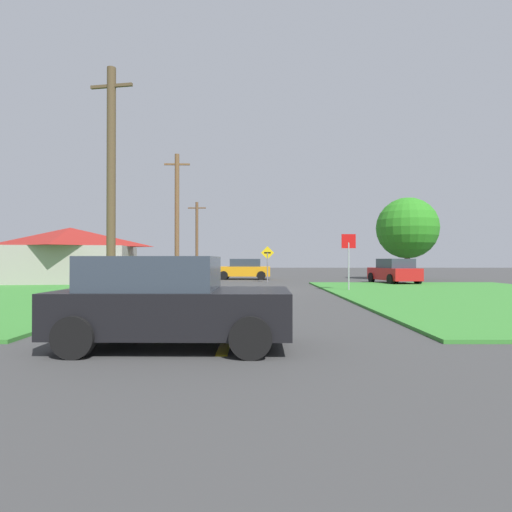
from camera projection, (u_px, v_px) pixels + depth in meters
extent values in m
plane|color=#3A3A3A|center=(244.00, 290.00, 21.86)|extent=(120.00, 120.00, 0.00)
cube|color=#357C2E|center=(480.00, 296.00, 17.89)|extent=(12.00, 20.00, 0.08)
cube|color=#357C2E|center=(2.00, 296.00, 17.84)|extent=(12.00, 20.00, 0.08)
cube|color=yellow|center=(238.00, 307.00, 13.86)|extent=(0.20, 14.00, 0.01)
cylinder|color=#9EA0A8|center=(347.00, 267.00, 20.93)|extent=(0.07, 0.07, 2.40)
cube|color=red|center=(347.00, 241.00, 20.94)|extent=(0.69, 0.04, 0.69)
cube|color=orange|center=(242.00, 271.00, 33.71)|extent=(4.32, 2.12, 0.76)
cube|color=#2D3842|center=(244.00, 263.00, 33.71)|extent=(2.40, 1.82, 0.60)
cylinder|color=black|center=(222.00, 275.00, 32.77)|extent=(0.69, 0.24, 0.68)
cylinder|color=black|center=(225.00, 275.00, 34.72)|extent=(0.69, 0.24, 0.68)
cylinder|color=black|center=(260.00, 276.00, 32.69)|extent=(0.69, 0.24, 0.68)
cylinder|color=black|center=(260.00, 275.00, 34.64)|extent=(0.69, 0.24, 0.68)
cube|color=black|center=(173.00, 311.00, 7.65)|extent=(4.13, 2.04, 0.76)
cube|color=#2D3842|center=(152.00, 273.00, 7.66)|extent=(2.28, 1.77, 0.60)
cylinder|color=black|center=(252.00, 320.00, 8.60)|extent=(0.68, 0.23, 0.68)
cylinder|color=black|center=(249.00, 338.00, 6.66)|extent=(0.68, 0.23, 0.68)
cylinder|color=black|center=(115.00, 320.00, 8.63)|extent=(0.68, 0.23, 0.68)
cylinder|color=black|center=(72.00, 337.00, 6.69)|extent=(0.68, 0.23, 0.68)
cube|color=red|center=(392.00, 274.00, 27.59)|extent=(2.40, 4.41, 0.76)
cube|color=#2D3842|center=(394.00, 263.00, 27.36)|extent=(1.91, 2.51, 0.60)
cylinder|color=black|center=(370.00, 278.00, 28.87)|extent=(0.32, 0.70, 0.68)
cylinder|color=black|center=(395.00, 277.00, 29.13)|extent=(0.32, 0.70, 0.68)
cylinder|color=black|center=(389.00, 280.00, 26.05)|extent=(0.32, 0.70, 0.68)
cylinder|color=black|center=(416.00, 279.00, 26.31)|extent=(0.32, 0.70, 0.68)
cube|color=white|center=(145.00, 276.00, 24.47)|extent=(4.64, 2.05, 0.76)
cube|color=#2D3842|center=(142.00, 264.00, 24.49)|extent=(2.57, 1.75, 0.60)
cylinder|color=black|center=(175.00, 280.00, 25.34)|extent=(0.69, 0.25, 0.68)
cylinder|color=black|center=(168.00, 282.00, 23.50)|extent=(0.69, 0.25, 0.68)
cylinder|color=black|center=(124.00, 280.00, 25.45)|extent=(0.69, 0.25, 0.68)
cylinder|color=black|center=(112.00, 282.00, 23.61)|extent=(0.69, 0.25, 0.68)
cylinder|color=brown|center=(110.00, 183.00, 17.22)|extent=(0.35, 0.35, 9.36)
cube|color=brown|center=(110.00, 86.00, 17.26)|extent=(1.79, 0.43, 0.12)
cylinder|color=brown|center=(176.00, 218.00, 30.04)|extent=(0.32, 0.32, 9.02)
cube|color=brown|center=(176.00, 164.00, 30.07)|extent=(1.80, 0.18, 0.12)
cylinder|color=brown|center=(196.00, 239.00, 42.84)|extent=(0.29, 0.29, 7.35)
cube|color=brown|center=(196.00, 208.00, 42.87)|extent=(1.80, 0.18, 0.12)
cylinder|color=slate|center=(266.00, 268.00, 29.36)|extent=(0.08, 0.08, 2.03)
cube|color=yellow|center=(266.00, 253.00, 29.37)|extent=(0.90, 0.16, 0.91)
cube|color=black|center=(266.00, 253.00, 29.37)|extent=(0.45, 0.11, 0.10)
cylinder|color=brown|center=(406.00, 266.00, 32.99)|extent=(0.42, 0.42, 2.12)
sphere|color=#297D1D|center=(406.00, 228.00, 33.01)|extent=(4.72, 4.72, 4.72)
cube|color=gray|center=(69.00, 265.00, 27.80)|extent=(8.28, 6.50, 2.42)
pyramid|color=maroon|center=(69.00, 237.00, 27.81)|extent=(8.28, 6.50, 1.24)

